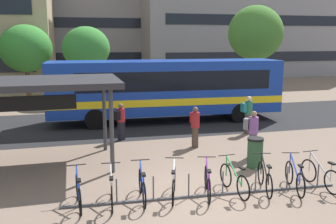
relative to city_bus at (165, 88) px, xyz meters
name	(u,v)px	position (x,y,z in m)	size (l,w,h in m)	color
ground	(197,196)	(-1.53, -9.74, -1.78)	(200.00, 200.00, 0.00)	#7A6656
bus_lane_asphalt	(136,122)	(-1.53, 0.00, -1.77)	(80.00, 7.20, 0.01)	#232326
city_bus	(165,88)	(0.00, 0.00, 0.00)	(12.13, 3.15, 3.20)	#14389E
bike_rack	(206,193)	(-1.28, -9.81, -1.68)	(7.82, 0.52, 0.70)	#47474C
parked_bicycle_blue_0	(79,193)	(-4.70, -9.61, -1.39)	(0.52, 1.72, 0.99)	black
parked_bicycle_white_1	(112,191)	(-3.86, -9.67, -1.39)	(0.52, 1.72, 0.99)	black
parked_bicycle_blue_2	(142,187)	(-3.03, -9.62, -1.39)	(0.52, 1.72, 0.99)	black
parked_bicycle_white_3	(174,184)	(-2.16, -9.65, -1.39)	(0.68, 1.66, 0.99)	black
parked_bicycle_purple_4	(208,183)	(-1.24, -9.81, -1.39)	(0.64, 1.67, 0.99)	black
parked_bicycle_green_5	(234,180)	(-0.44, -9.81, -1.39)	(0.52, 1.72, 0.99)	black
parked_bicycle_black_6	(265,178)	(0.47, -9.88, -1.39)	(0.64, 1.67, 0.99)	black
parked_bicycle_blue_7	(295,178)	(1.33, -10.05, -1.39)	(0.63, 1.68, 0.99)	black
parked_bicycle_silver_8	(320,175)	(2.17, -10.06, -1.39)	(0.52, 1.72, 0.99)	black
transit_shelter	(16,86)	(-6.50, -5.94, 1.02)	(6.69, 3.45, 2.97)	#38383D
commuter_black_pack_0	(120,119)	(-2.78, -3.33, -0.85)	(0.60, 0.57, 1.61)	black
commuter_red_pack_1	(195,124)	(-0.02, -5.09, -0.82)	(0.36, 0.53, 1.66)	#47382D
commuter_teal_pack_2	(248,112)	(3.03, -3.60, -0.77)	(0.55, 0.37, 1.74)	#47382D
commuter_grey_pack_3	(252,131)	(1.59, -6.88, -0.77)	(0.60, 0.56, 1.74)	#565660
trash_bin	(255,153)	(1.17, -7.94, -1.26)	(0.55, 0.55, 1.03)	#284C2D
street_tree_0	(26,49)	(-7.66, 8.97, 1.87)	(3.57, 3.57, 5.30)	brown
street_tree_1	(86,48)	(-3.63, 7.61, 1.89)	(3.23, 3.23, 5.15)	brown
street_tree_2	(255,33)	(8.71, 6.93, 2.95)	(4.05, 4.05, 6.75)	brown
building_centre_block	(103,13)	(-0.43, 30.63, 5.83)	(17.68, 12.74, 15.20)	gray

